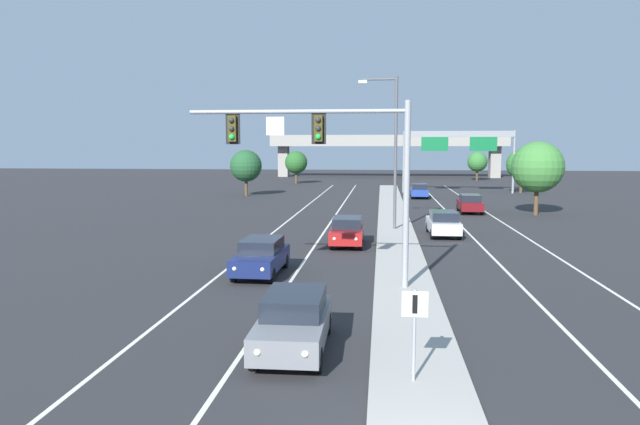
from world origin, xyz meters
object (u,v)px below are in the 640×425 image
(street_lamp_median, at_px, (392,144))
(car_receding_darkred, at_px, (470,203))
(car_oncoming_red, at_px, (347,231))
(tree_far_right_a, at_px, (538,167))
(tree_far_right_b, at_px, (522,164))
(overhead_signal_mast, at_px, (334,152))
(car_receding_blue, at_px, (419,191))
(car_oncoming_grey, at_px, (294,321))
(tree_far_left_a, at_px, (246,166))
(car_receding_silver, at_px, (443,223))
(car_oncoming_navy, at_px, (261,256))
(highway_sign_gantry, at_px, (459,142))
(tree_far_right_c, at_px, (477,162))
(median_sign_post, at_px, (415,321))
(tree_far_left_b, at_px, (296,162))

(street_lamp_median, xyz_separation_m, car_receding_darkred, (6.79, 11.18, -4.97))
(car_oncoming_red, relative_size, tree_far_right_a, 0.75)
(tree_far_right_b, relative_size, tree_far_right_a, 0.88)
(overhead_signal_mast, height_order, car_receding_blue, overhead_signal_mast)
(car_oncoming_grey, height_order, tree_far_left_a, tree_far_left_a)
(car_receding_silver, xyz_separation_m, tree_far_right_b, (12.85, 34.99, 2.63))
(car_oncoming_navy, height_order, highway_sign_gantry, highway_sign_gantry)
(car_oncoming_red, distance_m, tree_far_left_a, 34.60)
(car_oncoming_navy, relative_size, tree_far_right_c, 0.95)
(overhead_signal_mast, xyz_separation_m, car_oncoming_grey, (-0.52, -6.93, -4.57))
(car_oncoming_grey, height_order, car_oncoming_red, same)
(car_oncoming_red, bearing_deg, car_oncoming_navy, -112.57)
(car_oncoming_grey, bearing_deg, tree_far_right_a, 65.71)
(street_lamp_median, xyz_separation_m, car_oncoming_grey, (-3.03, -23.05, -4.97))
(car_oncoming_red, bearing_deg, street_lamp_median, 66.34)
(car_oncoming_grey, bearing_deg, car_oncoming_navy, 107.37)
(car_oncoming_grey, distance_m, tree_far_left_a, 50.67)
(car_receding_blue, relative_size, tree_far_right_a, 0.75)
(street_lamp_median, distance_m, highway_sign_gantry, 33.59)
(overhead_signal_mast, height_order, tree_far_left_a, overhead_signal_mast)
(overhead_signal_mast, distance_m, tree_far_right_b, 52.68)
(median_sign_post, distance_m, car_oncoming_grey, 3.91)
(car_oncoming_navy, relative_size, car_oncoming_red, 1.00)
(street_lamp_median, bearing_deg, car_receding_darkred, 58.71)
(median_sign_post, distance_m, tree_far_left_b, 74.28)
(car_receding_darkred, height_order, car_receding_blue, same)
(car_receding_silver, xyz_separation_m, highway_sign_gantry, (5.27, 34.35, 5.34))
(median_sign_post, bearing_deg, tree_far_right_c, 79.97)
(tree_far_right_b, bearing_deg, median_sign_post, -105.29)
(highway_sign_gantry, height_order, tree_far_right_b, highway_sign_gantry)
(street_lamp_median, bearing_deg, tree_far_left_b, 105.82)
(median_sign_post, bearing_deg, car_receding_silver, 82.45)
(median_sign_post, xyz_separation_m, highway_sign_gantry, (8.36, 57.70, 4.58))
(median_sign_post, xyz_separation_m, car_oncoming_red, (-2.73, 19.29, -0.77))
(street_lamp_median, xyz_separation_m, tree_far_right_a, (11.94, 10.12, -1.86))
(car_oncoming_red, relative_size, tree_far_right_c, 0.95)
(overhead_signal_mast, relative_size, car_receding_darkred, 1.90)
(street_lamp_median, relative_size, tree_far_right_c, 2.12)
(median_sign_post, relative_size, tree_far_right_a, 0.37)
(street_lamp_median, bearing_deg, highway_sign_gantry, 75.35)
(car_receding_darkred, height_order, tree_far_left_a, tree_far_left_a)
(car_receding_silver, height_order, tree_far_left_a, tree_far_left_a)
(street_lamp_median, height_order, highway_sign_gantry, street_lamp_median)
(car_oncoming_grey, xyz_separation_m, car_oncoming_navy, (-2.87, 9.17, 0.00))
(tree_far_left_a, distance_m, tree_far_right_a, 32.10)
(tree_far_left_a, bearing_deg, car_receding_silver, -55.20)
(median_sign_post, distance_m, tree_far_left_a, 53.59)
(car_oncoming_navy, distance_m, car_receding_silver, 15.09)
(overhead_signal_mast, xyz_separation_m, tree_far_right_a, (14.44, 26.24, -1.45))
(car_oncoming_navy, distance_m, car_oncoming_red, 8.61)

